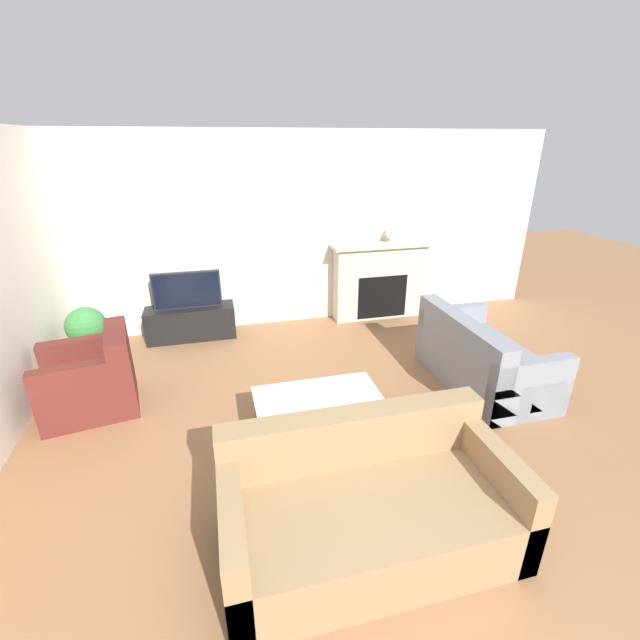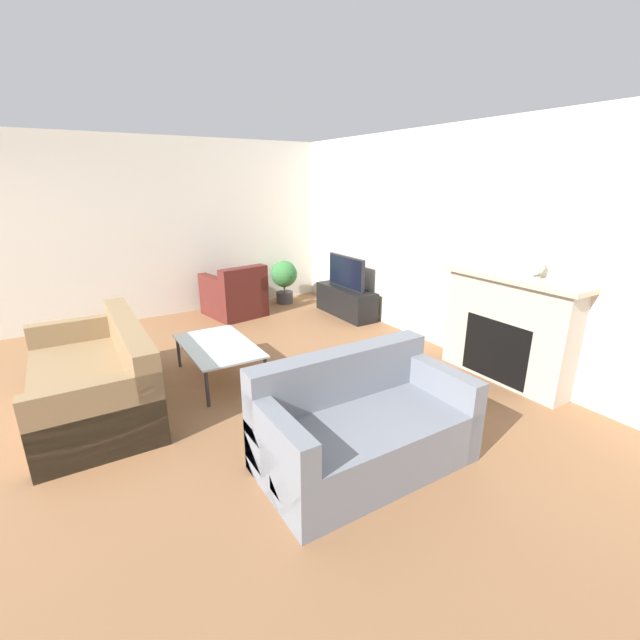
% 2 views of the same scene
% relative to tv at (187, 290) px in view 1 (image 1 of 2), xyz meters
% --- Properties ---
extents(wall_back, '(8.43, 0.06, 2.70)m').
position_rel_tv_xyz_m(wall_back, '(1.20, 0.31, 0.65)').
color(wall_back, silver).
rests_on(wall_back, ground_plane).
extents(fireplace, '(1.52, 0.36, 1.16)m').
position_rel_tv_xyz_m(fireplace, '(2.80, 0.12, -0.10)').
color(fireplace, '#BCB2A3').
rests_on(fireplace, ground_plane).
extents(tv_stand, '(1.18, 0.39, 0.45)m').
position_rel_tv_xyz_m(tv_stand, '(0.00, 0.00, -0.48)').
color(tv_stand, black).
rests_on(tv_stand, ground_plane).
extents(tv, '(0.89, 0.06, 0.50)m').
position_rel_tv_xyz_m(tv, '(0.00, 0.00, 0.00)').
color(tv, '#232328').
rests_on(tv, tv_stand).
extents(couch_sectional, '(1.91, 0.97, 0.82)m').
position_rel_tv_xyz_m(couch_sectional, '(1.23, -3.69, -0.42)').
color(couch_sectional, '#8C704C').
rests_on(couch_sectional, ground_plane).
extents(couch_loveseat, '(0.87, 1.58, 0.82)m').
position_rel_tv_xyz_m(couch_loveseat, '(3.16, -2.05, -0.41)').
color(couch_loveseat, gray).
rests_on(couch_loveseat, ground_plane).
extents(armchair_by_window, '(0.98, 0.90, 0.82)m').
position_rel_tv_xyz_m(armchair_by_window, '(-0.92, -1.51, -0.40)').
color(armchair_by_window, '#5B231E').
rests_on(armchair_by_window, ground_plane).
extents(coffee_table, '(1.15, 0.69, 0.39)m').
position_rel_tv_xyz_m(coffee_table, '(1.19, -2.50, -0.34)').
color(coffee_table, '#333338').
rests_on(coffee_table, ground_plane).
extents(potted_plant, '(0.46, 0.46, 0.75)m').
position_rel_tv_xyz_m(potted_plant, '(-1.16, -0.51, -0.25)').
color(potted_plant, '#47474C').
rests_on(potted_plant, ground_plane).
extents(mantel_clock, '(0.21, 0.07, 0.24)m').
position_rel_tv_xyz_m(mantel_clock, '(2.98, 0.12, 0.58)').
color(mantel_clock, beige).
rests_on(mantel_clock, fireplace).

